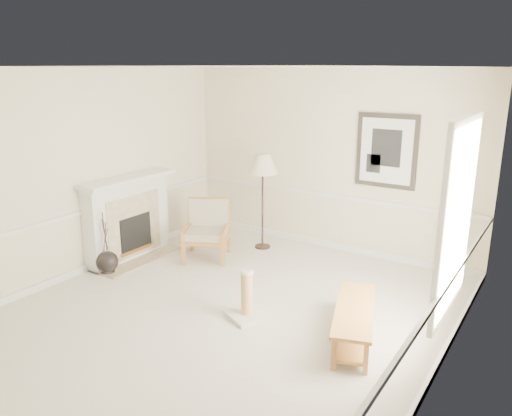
{
  "coord_description": "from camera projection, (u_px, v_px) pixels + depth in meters",
  "views": [
    {
      "loc": [
        3.34,
        -4.5,
        2.89
      ],
      "look_at": [
        -0.05,
        0.7,
        1.14
      ],
      "focal_mm": 35.0,
      "sensor_mm": 36.0,
      "label": 1
    }
  ],
  "objects": [
    {
      "name": "floor_vase",
      "position": [
        107.0,
        262.0,
        7.22
      ],
      "size": [
        0.32,
        0.32,
        0.94
      ],
      "rotation": [
        0.0,
        0.0,
        -0.04
      ],
      "color": "black",
      "rests_on": "ground"
    },
    {
      "name": "bench",
      "position": [
        354.0,
        319.0,
        5.43
      ],
      "size": [
        0.82,
        1.41,
        0.39
      ],
      "rotation": [
        0.0,
        0.0,
        0.33
      ],
      "color": "#B07438",
      "rests_on": "ground"
    },
    {
      "name": "floor_lamp",
      "position": [
        263.0,
        167.0,
        7.96
      ],
      "size": [
        0.54,
        0.54,
        1.57
      ],
      "rotation": [
        0.0,
        0.0,
        -0.1
      ],
      "color": "black",
      "rests_on": "ground"
    },
    {
      "name": "fireplace",
      "position": [
        129.0,
        219.0,
        7.71
      ],
      "size": [
        0.64,
        1.64,
        1.31
      ],
      "color": "white",
      "rests_on": "ground"
    },
    {
      "name": "room",
      "position": [
        240.0,
        162.0,
        5.65
      ],
      "size": [
        5.04,
        5.54,
        2.92
      ],
      "color": "beige",
      "rests_on": "ground"
    },
    {
      "name": "ground",
      "position": [
        229.0,
        310.0,
        6.17
      ],
      "size": [
        5.5,
        5.5,
        0.0
      ],
      "primitive_type": "plane",
      "color": "silver",
      "rests_on": "ground"
    },
    {
      "name": "armchair",
      "position": [
        207.0,
        227.0,
        7.83
      ],
      "size": [
        0.94,
        0.96,
        0.9
      ],
      "rotation": [
        0.0,
        0.0,
        0.49
      ],
      "color": "#B07438",
      "rests_on": "ground"
    },
    {
      "name": "scratching_post",
      "position": [
        247.0,
        302.0,
        5.95
      ],
      "size": [
        0.56,
        0.56,
        0.61
      ],
      "rotation": [
        0.0,
        0.0,
        -0.4
      ],
      "color": "beige",
      "rests_on": "ground"
    }
  ]
}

